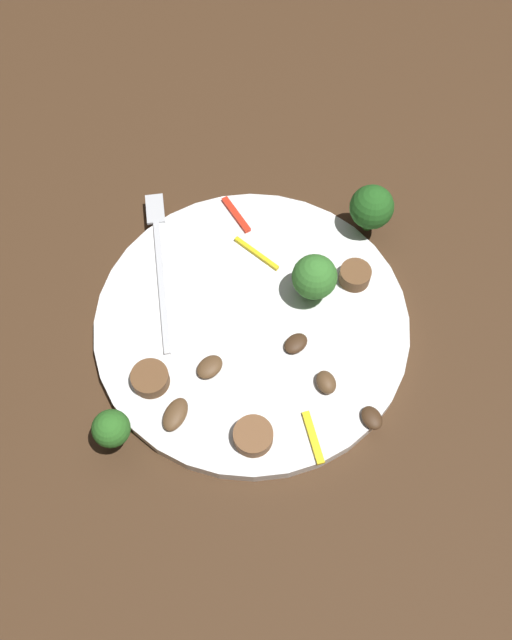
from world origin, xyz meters
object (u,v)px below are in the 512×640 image
(broccoli_floret_0, at_px, (116,429))
(broccoli_floret_1, at_px, (376,207))
(mushroom_3, at_px, (214,367))
(broccoli_floret_2, at_px, (319,277))
(fork, at_px, (163,257))
(mushroom_2, at_px, (300,343))
(sausage_slice_2, at_px, (155,379))
(pepper_strip_2, at_px, (261,253))
(mushroom_4, at_px, (331,382))
(sausage_slice_1, at_px, (258,436))
(mushroom_0, at_px, (180,414))
(pepper_strip_0, at_px, (240,215))
(sausage_slice_0, at_px, (359,275))
(plate, at_px, (256,324))
(pepper_strip_1, at_px, (318,437))
(mushroom_1, at_px, (376,418))

(broccoli_floret_0, xyz_separation_m, broccoli_floret_1, (0.21, -0.23, 0.00))
(mushroom_3, bearing_deg, broccoli_floret_2, -51.84)
(fork, relative_size, broccoli_floret_2, 3.35)
(mushroom_2, xyz_separation_m, mushroom_3, (-0.02, 0.08, 0.00))
(sausage_slice_2, relative_size, pepper_strip_2, 0.62)
(broccoli_floret_0, relative_size, mushroom_4, 2.00)
(sausage_slice_1, bearing_deg, mushroom_0, 72.49)
(mushroom_4, bearing_deg, broccoli_floret_2, 4.52)
(sausage_slice_1, distance_m, pepper_strip_2, 0.19)
(mushroom_2, height_order, pepper_strip_0, mushroom_2)
(broccoli_floret_0, bearing_deg, sausage_slice_1, -90.58)
(sausage_slice_0, relative_size, sausage_slice_1, 0.88)
(fork, height_order, broccoli_floret_2, broccoli_floret_2)
(broccoli_floret_2, bearing_deg, sausage_slice_0, -68.20)
(mushroom_4, bearing_deg, sausage_slice_1, 126.73)
(mushroom_2, bearing_deg, sausage_slice_0, -40.46)
(broccoli_floret_0, xyz_separation_m, pepper_strip_0, (0.23, -0.10, -0.03))
(broccoli_floret_1, xyz_separation_m, sausage_slice_0, (-0.06, 0.02, -0.02))
(plate, height_order, sausage_slice_2, sausage_slice_2)
(sausage_slice_0, relative_size, mushroom_0, 0.94)
(mushroom_0, xyz_separation_m, pepper_strip_1, (-0.02, -0.12, -0.00))
(plate, height_order, mushroom_3, mushroom_3)
(broccoli_floret_0, xyz_separation_m, mushroom_1, (0.01, -0.22, -0.02))
(broccoli_floret_2, relative_size, pepper_strip_0, 1.14)
(broccoli_floret_1, bearing_deg, mushroom_1, 175.93)
(sausage_slice_0, distance_m, sausage_slice_1, 0.18)
(broccoli_floret_0, xyz_separation_m, mushroom_4, (0.05, -0.18, -0.02))
(broccoli_floret_1, height_order, pepper_strip_1, broccoli_floret_1)
(sausage_slice_2, relative_size, mushroom_2, 1.41)
(broccoli_floret_1, height_order, sausage_slice_1, broccoli_floret_1)
(mushroom_3, bearing_deg, sausage_slice_0, -56.21)
(fork, distance_m, mushroom_4, 0.20)
(plate, xyz_separation_m, mushroom_3, (-0.05, 0.04, 0.01))
(sausage_slice_1, xyz_separation_m, mushroom_4, (0.05, -0.06, -0.00))
(mushroom_0, relative_size, mushroom_3, 1.23)
(sausage_slice_1, height_order, pepper_strip_0, sausage_slice_1)
(fork, height_order, mushroom_0, mushroom_0)
(broccoli_floret_2, bearing_deg, sausage_slice_1, 157.64)
(broccoli_floret_0, bearing_deg, pepper_strip_0, -23.54)
(broccoli_floret_2, bearing_deg, mushroom_3, 128.16)
(sausage_slice_1, distance_m, mushroom_0, 0.07)
(broccoli_floret_0, bearing_deg, broccoli_floret_2, -51.24)
(mushroom_2, xyz_separation_m, mushroom_4, (-0.04, -0.02, 0.00))
(mushroom_4, distance_m, pepper_strip_0, 0.20)
(sausage_slice_0, relative_size, mushroom_3, 1.16)
(broccoli_floret_2, xyz_separation_m, mushroom_0, (-0.12, 0.12, -0.03))
(broccoli_floret_0, xyz_separation_m, broccoli_floret_2, (0.14, -0.17, 0.00))
(sausage_slice_0, distance_m, mushroom_2, 0.09)
(broccoli_floret_1, distance_m, mushroom_2, 0.15)
(broccoli_floret_0, xyz_separation_m, pepper_strip_1, (-0.00, -0.17, -0.03))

